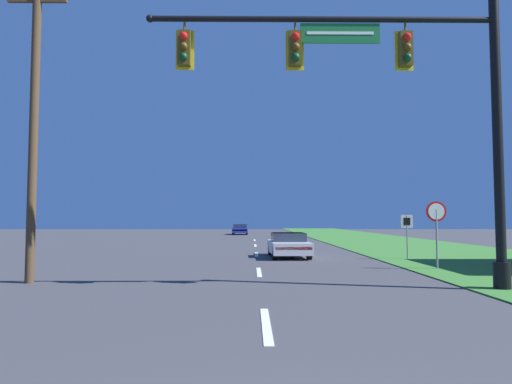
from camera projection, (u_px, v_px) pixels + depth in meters
grass_verge_right at (404, 245)px, 32.19m from camera, size 10.00×110.00×0.04m
road_center_line at (257, 254)px, 24.10m from camera, size 0.16×34.80×0.01m
signal_mast at (401, 98)px, 12.36m from camera, size 9.76×0.47×8.19m
car_ahead at (288, 245)px, 22.53m from camera, size 1.95×4.31×1.19m
far_car at (240, 229)px, 54.65m from camera, size 1.82×4.28×1.19m
stop_sign at (436, 219)px, 17.06m from camera, size 0.76×0.07×2.50m
route_sign_post at (407, 227)px, 21.21m from camera, size 0.55×0.06×2.03m
utility_pole_near at (34, 119)px, 13.71m from camera, size 1.80×0.26×9.46m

